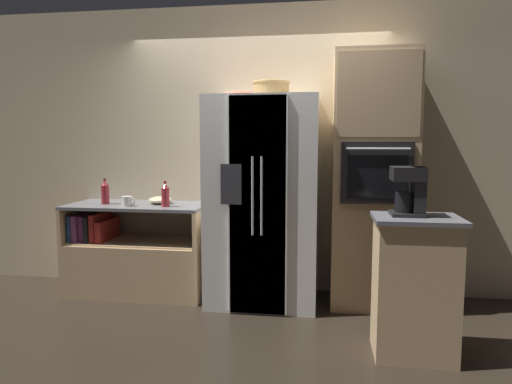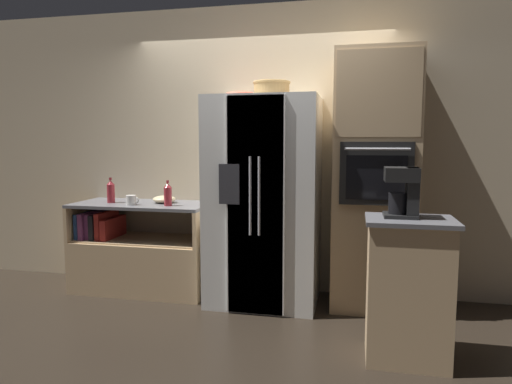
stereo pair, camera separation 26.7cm
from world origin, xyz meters
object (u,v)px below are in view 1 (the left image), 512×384
Objects in this scene: fruit_bowl at (240,94)px; coffee_maker at (411,189)px; mug at (127,201)px; wall_oven at (373,181)px; mixing_bowl at (160,200)px; refrigerator at (263,201)px; wicker_basket at (271,88)px; bottle_tall at (105,192)px; bottle_short at (165,195)px.

coffee_maker is (1.37, -0.95, -0.75)m from fruit_bowl.
fruit_bowl reaches higher than mug.
wall_oven is 17.33× the size of mug.
coffee_maker is at bearing -18.31° from mug.
mug is 0.58× the size of mixing_bowl.
refrigerator is 1.04m from mixing_bowl.
fruit_bowl reaches higher than mixing_bowl.
refrigerator is 1.45m from coffee_maker.
mug is (-1.35, -0.07, -1.03)m from wicker_basket.
refrigerator is at bearing -16.79° from fruit_bowl.
fruit_bowl is 2.26× the size of mug.
fruit_bowl is 1.17× the size of bottle_tall.
wall_oven is at bearing 4.07° from bottle_short.
refrigerator is 1.56m from bottle_tall.
fruit_bowl is 0.87× the size of coffee_maker.
wicker_basket is at bearing 140.87° from coffee_maker.
bottle_tall is 1.04× the size of bottle_short.
bottle_short is at bearing -169.62° from fruit_bowl.
wall_oven is 2.54m from bottle_tall.
wall_oven is 6.72× the size of coffee_maker.
wicker_basket is 1.13× the size of fruit_bowl.
mug is at bearing -177.00° from bottle_short.
mug is (-1.05, -0.14, -0.99)m from fruit_bowl.
mixing_bowl is at bearing 38.93° from mug.
fruit_bowl is (-1.21, -0.01, 0.78)m from wall_oven.
wicker_basket is at bearing 2.83° from mug.
refrigerator is 1.02m from wicker_basket.
coffee_maker is at bearing -18.55° from bottle_tall.
fruit_bowl is (-0.23, 0.07, 0.97)m from refrigerator.
fruit_bowl is at bearing 145.36° from coffee_maker.
refrigerator is 1.29m from mug.
bottle_short is at bearing -7.38° from bottle_tall.
bottle_tall reaches higher than bottle_short.
bottle_short is 0.23m from mixing_bowl.
bottle_short is 1.07× the size of mixing_bowl.
refrigerator is 1.00m from fruit_bowl.
coffee_maker is (2.17, -1.00, 0.25)m from mixing_bowl.
refrigerator is 6.40× the size of fruit_bowl.
fruit_bowl is at bearing 163.21° from refrigerator.
fruit_bowl is 1.61m from bottle_tall.
wicker_basket is 1.52m from mixing_bowl.
coffee_maker reaches higher than mixing_bowl.
fruit_bowl reaches higher than bottle_tall.
refrigerator is 5.67× the size of wicker_basket.
bottle_tall is 1.92× the size of mug.
wicker_basket reaches higher than refrigerator.
bottle_short is (-0.68, -0.13, -0.92)m from fruit_bowl.
mixing_bowl is (0.52, 0.10, -0.08)m from bottle_tall.
fruit_bowl reaches higher than coffee_maker.
wicker_basket is 1.38m from bottle_short.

